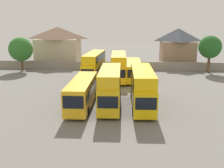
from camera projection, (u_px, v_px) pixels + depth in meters
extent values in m
plane|color=slate|center=(117.00, 77.00, 51.80)|extent=(140.00, 140.00, 0.00)
cube|color=gray|center=(119.00, 66.00, 59.01)|extent=(56.00, 0.50, 1.80)
cube|color=yellow|center=(82.00, 92.00, 33.87)|extent=(2.62, 11.21, 3.09)
cube|color=black|center=(73.00, 102.00, 28.33)|extent=(2.24, 0.10, 1.39)
cube|color=black|center=(82.00, 89.00, 33.79)|extent=(2.65, 10.32, 0.97)
cylinder|color=black|center=(87.00, 111.00, 30.76)|extent=(0.31, 1.10, 1.10)
cylinder|color=black|center=(67.00, 111.00, 30.89)|extent=(0.31, 1.10, 1.10)
cylinder|color=black|center=(95.00, 95.00, 37.49)|extent=(0.31, 1.10, 1.10)
cylinder|color=black|center=(78.00, 94.00, 37.63)|extent=(0.31, 1.10, 1.10)
cube|color=yellow|center=(110.00, 93.00, 33.69)|extent=(2.77, 10.31, 2.95)
cube|color=black|center=(108.00, 102.00, 28.61)|extent=(2.22, 0.13, 1.33)
cube|color=black|center=(110.00, 90.00, 33.61)|extent=(2.79, 9.49, 0.93)
cube|color=yellow|center=(110.00, 75.00, 33.42)|extent=(2.70, 9.79, 1.50)
cube|color=black|center=(110.00, 75.00, 33.42)|extent=(2.78, 9.28, 1.05)
cylinder|color=black|center=(119.00, 111.00, 30.86)|extent=(0.33, 1.11, 1.10)
cylinder|color=black|center=(99.00, 111.00, 30.95)|extent=(0.33, 1.11, 1.10)
cylinder|color=black|center=(120.00, 96.00, 37.03)|extent=(0.33, 1.11, 1.10)
cylinder|color=black|center=(103.00, 95.00, 37.13)|extent=(0.33, 1.11, 1.10)
cube|color=yellow|center=(142.00, 93.00, 33.74)|extent=(2.86, 11.19, 2.91)
cube|color=black|center=(146.00, 104.00, 28.24)|extent=(2.26, 0.14, 1.31)
cube|color=black|center=(142.00, 90.00, 33.66)|extent=(2.87, 10.30, 0.92)
cube|color=yellow|center=(142.00, 75.00, 33.50)|extent=(2.79, 10.63, 1.47)
cube|color=black|center=(142.00, 75.00, 33.50)|extent=(2.87, 10.08, 1.03)
cylinder|color=black|center=(154.00, 112.00, 30.64)|extent=(0.33, 1.11, 1.10)
cylinder|color=black|center=(134.00, 111.00, 30.74)|extent=(0.33, 1.11, 1.10)
cylinder|color=black|center=(149.00, 95.00, 37.34)|extent=(0.33, 1.11, 1.10)
cylinder|color=black|center=(132.00, 95.00, 37.43)|extent=(0.33, 1.11, 1.10)
cube|color=yellow|center=(94.00, 69.00, 49.49)|extent=(3.15, 11.36, 2.98)
cube|color=black|center=(88.00, 73.00, 43.97)|extent=(2.18, 0.21, 1.34)
cube|color=black|center=(94.00, 67.00, 49.41)|extent=(3.14, 10.46, 0.94)
cube|color=yellow|center=(94.00, 57.00, 49.24)|extent=(3.07, 10.79, 1.51)
cube|color=black|center=(94.00, 57.00, 49.24)|extent=(3.13, 10.24, 1.06)
cylinder|color=black|center=(97.00, 80.00, 46.30)|extent=(0.37, 1.12, 1.10)
cylinder|color=black|center=(84.00, 80.00, 46.58)|extent=(0.37, 1.12, 1.10)
cylinder|color=black|center=(103.00, 73.00, 53.01)|extent=(0.37, 1.12, 1.10)
cylinder|color=black|center=(92.00, 72.00, 53.29)|extent=(0.37, 1.12, 1.10)
cube|color=yellow|center=(119.00, 70.00, 48.72)|extent=(2.94, 10.79, 3.01)
cube|color=black|center=(119.00, 74.00, 43.42)|extent=(2.23, 0.17, 1.35)
cube|color=black|center=(119.00, 68.00, 48.64)|extent=(2.95, 9.93, 0.95)
cube|color=yellow|center=(119.00, 58.00, 48.46)|extent=(2.87, 10.25, 1.41)
cube|color=black|center=(119.00, 58.00, 48.46)|extent=(2.94, 9.72, 0.99)
cylinder|color=black|center=(125.00, 81.00, 45.78)|extent=(0.34, 1.11, 1.10)
cylinder|color=black|center=(112.00, 81.00, 45.84)|extent=(0.34, 1.11, 1.10)
cylinder|color=black|center=(125.00, 73.00, 52.22)|extent=(0.34, 1.11, 1.10)
cylinder|color=black|center=(113.00, 73.00, 52.28)|extent=(0.34, 1.11, 1.10)
cube|color=gold|center=(134.00, 70.00, 49.22)|extent=(2.70, 11.29, 2.94)
cube|color=black|center=(134.00, 74.00, 43.65)|extent=(2.26, 0.11, 1.32)
cube|color=black|center=(134.00, 68.00, 49.13)|extent=(2.73, 10.39, 0.92)
cylinder|color=black|center=(141.00, 81.00, 46.07)|extent=(0.31, 1.10, 1.10)
cylinder|color=black|center=(127.00, 81.00, 46.19)|extent=(0.31, 1.10, 1.10)
cylinder|color=black|center=(139.00, 73.00, 52.84)|extent=(0.31, 1.10, 1.10)
cylinder|color=black|center=(127.00, 73.00, 52.97)|extent=(0.31, 1.10, 1.10)
cube|color=#C6B293|center=(58.00, 52.00, 65.73)|extent=(10.11, 6.97, 6.22)
pyramid|color=brown|center=(58.00, 33.00, 64.67)|extent=(10.62, 7.32, 2.82)
cube|color=#9E7A60|center=(177.00, 53.00, 63.71)|extent=(7.63, 7.03, 5.84)
pyramid|color=#3D424C|center=(178.00, 35.00, 62.68)|extent=(8.01, 7.38, 2.91)
cylinder|color=brown|center=(22.00, 64.00, 57.27)|extent=(0.51, 0.51, 2.91)
sphere|color=#2D6B28|center=(21.00, 49.00, 56.52)|extent=(5.00, 5.00, 5.00)
cylinder|color=brown|center=(209.00, 64.00, 55.66)|extent=(0.56, 0.56, 3.68)
sphere|color=#235B23|center=(210.00, 47.00, 54.85)|extent=(4.62, 4.62, 4.62)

